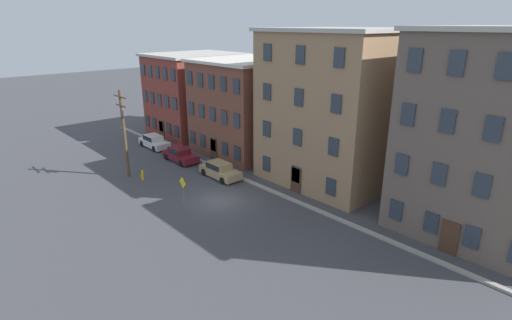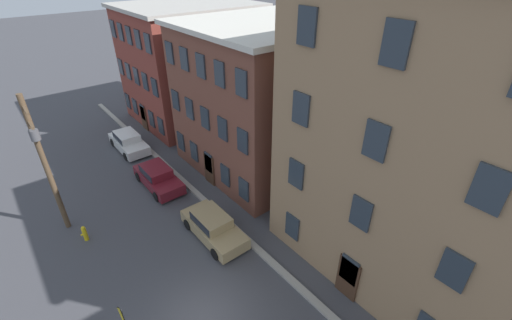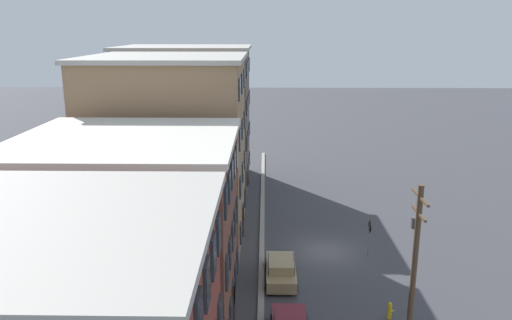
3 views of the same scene
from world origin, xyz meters
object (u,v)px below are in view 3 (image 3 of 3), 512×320
object	(u,v)px
car_tan	(281,269)
utility_pole	(415,255)
fire_hydrant	(390,310)
caution_sign	(369,231)

from	to	relation	value
car_tan	utility_pole	xyz separation A→B (m)	(-5.95, -6.23, 3.83)
car_tan	fire_hydrant	xyz separation A→B (m)	(-4.17, -5.72, -0.27)
car_tan	fire_hydrant	world-z (taller)	car_tan
car_tan	caution_sign	size ratio (longest dim) A/B	1.62
caution_sign	fire_hydrant	bearing A→B (deg)	177.12
car_tan	utility_pole	size ratio (longest dim) A/B	0.54
caution_sign	fire_hydrant	world-z (taller)	caution_sign
utility_pole	fire_hydrant	size ratio (longest dim) A/B	8.47
caution_sign	car_tan	bearing A→B (deg)	119.72
car_tan	utility_pole	world-z (taller)	utility_pole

